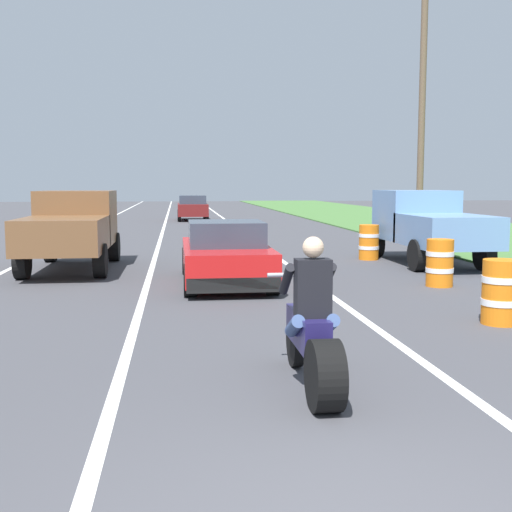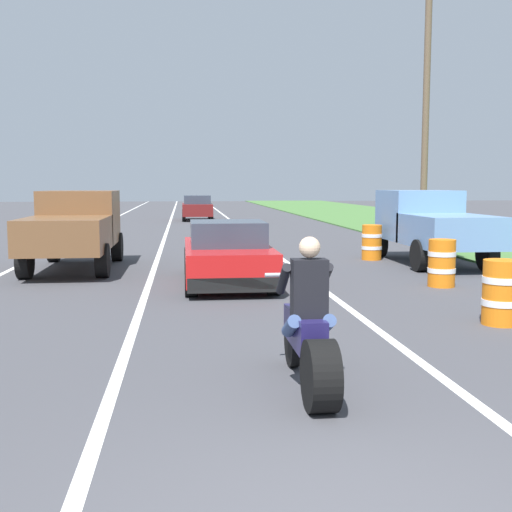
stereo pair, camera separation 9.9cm
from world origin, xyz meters
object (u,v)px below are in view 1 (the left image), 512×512
at_px(motorcycle_with_rider, 312,336).
at_px(pickup_truck_right_shoulder_light_blue, 427,223).
at_px(construction_barrel_far, 369,242).
at_px(construction_barrel_mid, 440,263).
at_px(distant_car_far_ahead, 192,207).
at_px(sports_car_red, 226,255).
at_px(construction_barrel_nearest, 501,292).
at_px(pickup_truck_left_lane_brown, 72,226).

relative_size(motorcycle_with_rider, pickup_truck_right_shoulder_light_blue, 0.46).
bearing_deg(motorcycle_with_rider, construction_barrel_far, 70.44).
height_order(construction_barrel_mid, distant_car_far_ahead, distant_car_far_ahead).
bearing_deg(construction_barrel_far, pickup_truck_right_shoulder_light_blue, -36.50).
xyz_separation_m(sports_car_red, pickup_truck_right_shoulder_light_blue, (5.75, 3.06, 0.48)).
height_order(pickup_truck_right_shoulder_light_blue, construction_barrel_far, pickup_truck_right_shoulder_light_blue).
bearing_deg(construction_barrel_nearest, pickup_truck_left_lane_brown, 135.53).
bearing_deg(distant_car_far_ahead, sports_car_red, -89.78).
distance_m(pickup_truck_left_lane_brown, pickup_truck_right_shoulder_light_blue, 9.42).
bearing_deg(sports_car_red, construction_barrel_mid, -11.26).
xyz_separation_m(motorcycle_with_rider, pickup_truck_right_shoulder_light_blue, (5.41, 10.49, 0.51)).
height_order(pickup_truck_right_shoulder_light_blue, construction_barrel_nearest, pickup_truck_right_shoulder_light_blue).
bearing_deg(construction_barrel_far, pickup_truck_left_lane_brown, -171.65).
relative_size(motorcycle_with_rider, construction_barrel_far, 2.21).
bearing_deg(motorcycle_with_rider, construction_barrel_nearest, 38.79).
relative_size(sports_car_red, pickup_truck_right_shoulder_light_blue, 0.90).
relative_size(construction_barrel_nearest, construction_barrel_mid, 1.00).
distance_m(motorcycle_with_rider, pickup_truck_left_lane_brown, 11.05).
bearing_deg(pickup_truck_left_lane_brown, construction_barrel_far, 8.35).
bearing_deg(construction_barrel_mid, construction_barrel_nearest, -98.78).
height_order(pickup_truck_left_lane_brown, construction_barrel_nearest, pickup_truck_left_lane_brown).
relative_size(sports_car_red, construction_barrel_far, 4.30).
height_order(construction_barrel_far, distant_car_far_ahead, distant_car_far_ahead).
height_order(construction_barrel_mid, construction_barrel_far, same).
xyz_separation_m(construction_barrel_far, distant_car_far_ahead, (-4.51, 21.15, 0.27)).
height_order(motorcycle_with_rider, sports_car_red, motorcycle_with_rider).
relative_size(pickup_truck_right_shoulder_light_blue, construction_barrel_mid, 4.80).
relative_size(pickup_truck_right_shoulder_light_blue, construction_barrel_nearest, 4.80).
xyz_separation_m(pickup_truck_left_lane_brown, distant_car_far_ahead, (3.57, 22.33, -0.33)).
xyz_separation_m(motorcycle_with_rider, sports_car_red, (-0.34, 7.43, 0.04)).
xyz_separation_m(pickup_truck_right_shoulder_light_blue, construction_barrel_nearest, (-1.85, -7.63, -0.60)).
distance_m(motorcycle_with_rider, sports_car_red, 7.44).
bearing_deg(construction_barrel_far, construction_barrel_mid, -89.44).
bearing_deg(construction_barrel_nearest, sports_car_red, 130.45).
relative_size(sports_car_red, construction_barrel_nearest, 4.30).
height_order(construction_barrel_nearest, construction_barrel_far, same).
xyz_separation_m(construction_barrel_mid, construction_barrel_far, (-0.05, 4.93, 0.00)).
relative_size(construction_barrel_mid, construction_barrel_far, 1.00).
bearing_deg(pickup_truck_right_shoulder_light_blue, construction_barrel_mid, -108.05).
distance_m(motorcycle_with_rider, construction_barrel_mid, 7.73).
height_order(pickup_truck_right_shoulder_light_blue, distant_car_far_ahead, pickup_truck_right_shoulder_light_blue).
bearing_deg(construction_barrel_nearest, distant_car_far_ahead, 97.64).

